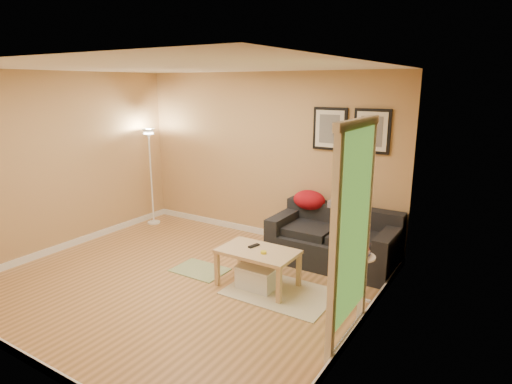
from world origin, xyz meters
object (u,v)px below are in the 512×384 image
at_px(book_stack, 360,253).
at_px(floor_lamp, 151,179).
at_px(sofa, 334,237).
at_px(coffee_table, 258,268).
at_px(storage_bin, 258,277).
at_px(side_table, 358,278).

xyz_separation_m(book_stack, floor_lamp, (-4.02, 0.79, 0.23)).
bearing_deg(book_stack, sofa, 110.26).
bearing_deg(sofa, floor_lamp, -179.24).
relative_size(sofa, coffee_table, 1.81).
bearing_deg(storage_bin, coffee_table, 118.93).
xyz_separation_m(storage_bin, floor_lamp, (-2.90, 1.15, 0.66)).
xyz_separation_m(sofa, floor_lamp, (-3.38, -0.04, 0.43)).
distance_m(coffee_table, floor_lamp, 3.12).
xyz_separation_m(coffee_table, book_stack, (1.15, 0.31, 0.34)).
height_order(book_stack, floor_lamp, floor_lamp).
height_order(sofa, coffee_table, sofa).
bearing_deg(floor_lamp, side_table, -10.98).
bearing_deg(side_table, storage_bin, -161.66).
relative_size(storage_bin, floor_lamp, 0.28).
height_order(storage_bin, floor_lamp, floor_lamp).
distance_m(storage_bin, side_table, 1.19).
distance_m(storage_bin, floor_lamp, 3.18).
bearing_deg(storage_bin, side_table, 18.34).
bearing_deg(side_table, sofa, 127.82).
xyz_separation_m(sofa, coffee_table, (-0.51, -1.15, -0.14)).
distance_m(side_table, floor_lamp, 4.13).
relative_size(sofa, storage_bin, 3.60).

